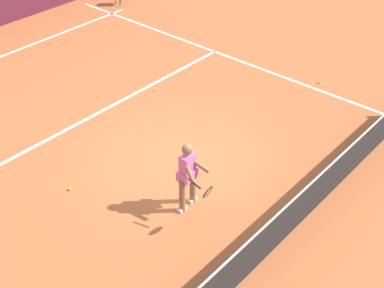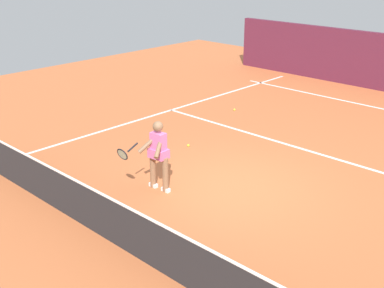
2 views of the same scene
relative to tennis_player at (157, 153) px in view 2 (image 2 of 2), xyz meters
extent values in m
plane|color=#C66638|center=(-1.07, -1.17, -0.85)|extent=(26.90, 26.90, 0.00)
cube|color=white|center=(-1.07, -4.19, -0.84)|extent=(9.93, 0.10, 0.01)
cube|color=white|center=(3.90, -1.17, -0.84)|extent=(0.10, 18.69, 0.01)
cube|color=#232326|center=(-1.07, 2.00, -0.41)|extent=(10.45, 0.02, 0.87)
cube|color=white|center=(-1.07, 2.00, 0.04)|extent=(10.45, 0.02, 0.04)
cylinder|color=#8C6647|center=(-0.19, -0.05, -0.46)|extent=(0.13, 0.13, 0.78)
cylinder|color=#8C6647|center=(0.17, -0.01, -0.46)|extent=(0.13, 0.13, 0.78)
cube|color=white|center=(-0.19, -0.05, -0.81)|extent=(0.20, 0.10, 0.08)
cube|color=white|center=(0.17, -0.01, -0.81)|extent=(0.20, 0.10, 0.08)
cube|color=pink|center=(-0.01, -0.03, 0.19)|extent=(0.34, 0.23, 0.52)
cube|color=pink|center=(-0.01, -0.03, -0.01)|extent=(0.42, 0.31, 0.20)
sphere|color=#8C6647|center=(-0.01, -0.03, 0.59)|extent=(0.22, 0.22, 0.22)
cylinder|color=#8C6647|center=(-0.17, 0.11, 0.21)|extent=(0.32, 0.46, 0.37)
cylinder|color=#8C6647|center=(0.13, 0.13, 0.21)|extent=(0.25, 0.48, 0.37)
cylinder|color=black|center=(0.30, 0.42, 0.17)|extent=(0.06, 0.30, 0.14)
torus|color=black|center=(0.27, 0.72, 0.11)|extent=(0.29, 0.14, 0.28)
cylinder|color=beige|center=(0.27, 0.72, 0.11)|extent=(0.25, 0.11, 0.23)
sphere|color=#D1E533|center=(2.38, -5.54, -0.81)|extent=(0.07, 0.07, 0.07)
sphere|color=#D1E533|center=(1.28, -2.26, -0.81)|extent=(0.07, 0.07, 0.07)
camera|label=1|loc=(6.22, 5.48, 6.64)|focal=50.19mm
camera|label=2|loc=(-7.28, 6.58, 4.03)|focal=46.98mm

